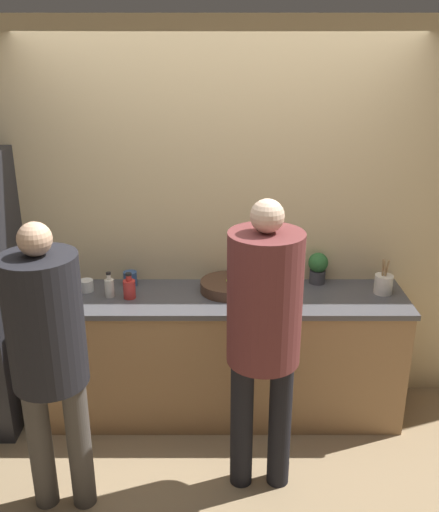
{
  "coord_description": "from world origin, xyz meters",
  "views": [
    {
      "loc": [
        -0.0,
        -3.05,
        2.46
      ],
      "look_at": [
        0.0,
        0.13,
        1.24
      ],
      "focal_mm": 40.0,
      "sensor_mm": 36.0,
      "label": 1
    }
  ],
  "objects_px": {
    "bottle_clear": "(109,287)",
    "bottle_amber": "(294,296)",
    "fruit_bowl": "(228,286)",
    "potted_plant": "(318,267)",
    "bottle_red": "(129,288)",
    "person_left": "(48,345)",
    "person_center": "(264,322)",
    "cup_white": "(86,286)",
    "cup_blue": "(130,279)",
    "utensil_crock": "(383,284)"
  },
  "relations": [
    {
      "from": "person_center",
      "to": "utensil_crock",
      "type": "distance_m",
      "value": 1.12
    },
    {
      "from": "cup_white",
      "to": "cup_blue",
      "type": "bearing_deg",
      "value": 18.71
    },
    {
      "from": "utensil_crock",
      "to": "bottle_red",
      "type": "bearing_deg",
      "value": -177.47
    },
    {
      "from": "person_left",
      "to": "cup_white",
      "type": "height_order",
      "value": "person_left"
    },
    {
      "from": "cup_blue",
      "to": "person_center",
      "type": "bearing_deg",
      "value": -45.59
    },
    {
      "from": "bottle_clear",
      "to": "cup_blue",
      "type": "xyz_separation_m",
      "value": [
        0.11,
        0.18,
        -0.02
      ]
    },
    {
      "from": "fruit_bowl",
      "to": "bottle_amber",
      "type": "relative_size",
      "value": 2.32
    },
    {
      "from": "person_center",
      "to": "utensil_crock",
      "type": "height_order",
      "value": "person_center"
    },
    {
      "from": "person_center",
      "to": "cup_blue",
      "type": "height_order",
      "value": "person_center"
    },
    {
      "from": "bottle_red",
      "to": "potted_plant",
      "type": "bearing_deg",
      "value": 11.06
    },
    {
      "from": "person_left",
      "to": "bottle_red",
      "type": "height_order",
      "value": "person_left"
    },
    {
      "from": "utensil_crock",
      "to": "bottle_amber",
      "type": "bearing_deg",
      "value": -162.96
    },
    {
      "from": "cup_blue",
      "to": "utensil_crock",
      "type": "bearing_deg",
      "value": -4.36
    },
    {
      "from": "person_left",
      "to": "person_center",
      "type": "height_order",
      "value": "person_center"
    },
    {
      "from": "utensil_crock",
      "to": "potted_plant",
      "type": "distance_m",
      "value": 0.44
    },
    {
      "from": "fruit_bowl",
      "to": "cup_white",
      "type": "height_order",
      "value": "fruit_bowl"
    },
    {
      "from": "person_left",
      "to": "bottle_red",
      "type": "relative_size",
      "value": 9.64
    },
    {
      "from": "bottle_red",
      "to": "cup_white",
      "type": "relative_size",
      "value": 1.87
    },
    {
      "from": "cup_white",
      "to": "cup_blue",
      "type": "xyz_separation_m",
      "value": [
        0.28,
        0.09,
        0.01
      ]
    },
    {
      "from": "bottle_clear",
      "to": "bottle_amber",
      "type": "distance_m",
      "value": 1.18
    },
    {
      "from": "bottle_clear",
      "to": "bottle_amber",
      "type": "height_order",
      "value": "bottle_clear"
    },
    {
      "from": "utensil_crock",
      "to": "cup_blue",
      "type": "height_order",
      "value": "utensil_crock"
    },
    {
      "from": "utensil_crock",
      "to": "cup_blue",
      "type": "relative_size",
      "value": 2.43
    },
    {
      "from": "person_center",
      "to": "bottle_red",
      "type": "bearing_deg",
      "value": 141.17
    },
    {
      "from": "person_center",
      "to": "bottle_amber",
      "type": "bearing_deg",
      "value": 67.23
    },
    {
      "from": "bottle_amber",
      "to": "fruit_bowl",
      "type": "bearing_deg",
      "value": 151.3
    },
    {
      "from": "fruit_bowl",
      "to": "bottle_red",
      "type": "xyz_separation_m",
      "value": [
        -0.64,
        -0.11,
        0.03
      ]
    },
    {
      "from": "utensil_crock",
      "to": "cup_blue",
      "type": "distance_m",
      "value": 1.68
    },
    {
      "from": "bottle_red",
      "to": "person_center",
      "type": "bearing_deg",
      "value": -38.83
    },
    {
      "from": "bottle_amber",
      "to": "potted_plant",
      "type": "distance_m",
      "value": 0.42
    },
    {
      "from": "person_center",
      "to": "cup_white",
      "type": "xyz_separation_m",
      "value": [
        -1.12,
        0.76,
        -0.13
      ]
    },
    {
      "from": "bottle_red",
      "to": "bottle_clear",
      "type": "distance_m",
      "value": 0.13
    },
    {
      "from": "bottle_red",
      "to": "cup_blue",
      "type": "relative_size",
      "value": 1.79
    },
    {
      "from": "bottle_amber",
      "to": "cup_blue",
      "type": "height_order",
      "value": "bottle_amber"
    },
    {
      "from": "bottle_clear",
      "to": "potted_plant",
      "type": "height_order",
      "value": "potted_plant"
    },
    {
      "from": "person_left",
      "to": "potted_plant",
      "type": "bearing_deg",
      "value": 34.63
    },
    {
      "from": "bottle_amber",
      "to": "cup_white",
      "type": "height_order",
      "value": "bottle_amber"
    },
    {
      "from": "cup_blue",
      "to": "fruit_bowl",
      "type": "bearing_deg",
      "value": -8.15
    },
    {
      "from": "fruit_bowl",
      "to": "bottle_red",
      "type": "bearing_deg",
      "value": -170.59
    },
    {
      "from": "person_left",
      "to": "bottle_clear",
      "type": "bearing_deg",
      "value": 79.38
    },
    {
      "from": "fruit_bowl",
      "to": "potted_plant",
      "type": "xyz_separation_m",
      "value": [
        0.61,
        0.14,
        0.08
      ]
    },
    {
      "from": "cup_white",
      "to": "cup_blue",
      "type": "relative_size",
      "value": 0.96
    },
    {
      "from": "bottle_red",
      "to": "cup_white",
      "type": "bearing_deg",
      "value": 160.47
    },
    {
      "from": "person_left",
      "to": "person_center",
      "type": "distance_m",
      "value": 1.12
    },
    {
      "from": "person_center",
      "to": "bottle_red",
      "type": "height_order",
      "value": "person_center"
    },
    {
      "from": "bottle_clear",
      "to": "potted_plant",
      "type": "distance_m",
      "value": 1.4
    },
    {
      "from": "person_left",
      "to": "bottle_red",
      "type": "xyz_separation_m",
      "value": [
        0.29,
        0.82,
        -0.06
      ]
    },
    {
      "from": "bottle_red",
      "to": "bottle_clear",
      "type": "height_order",
      "value": "bottle_red"
    },
    {
      "from": "bottle_clear",
      "to": "cup_blue",
      "type": "height_order",
      "value": "bottle_clear"
    },
    {
      "from": "bottle_clear",
      "to": "cup_blue",
      "type": "relative_size",
      "value": 1.75
    }
  ]
}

